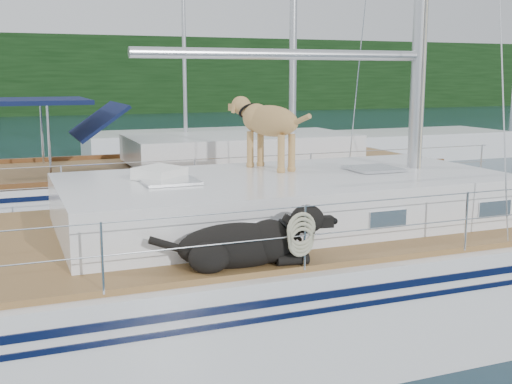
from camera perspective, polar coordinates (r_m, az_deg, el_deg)
name	(u,v)px	position (r m, az deg, el deg)	size (l,w,h in m)	color
ground	(223,330)	(7.77, -2.95, -12.19)	(120.00, 120.00, 0.00)	black
tree_line	(30,75)	(51.85, -19.44, 9.77)	(90.00, 3.00, 6.00)	black
shore_bank	(31,107)	(53.11, -19.34, 7.18)	(92.00, 1.00, 1.20)	#595147
main_sailboat	(230,275)	(7.56, -2.32, -7.35)	(12.00, 3.80, 14.01)	white
neighbor_sailboat	(193,188)	(13.58, -5.61, 0.32)	(11.00, 3.50, 13.30)	white
bg_boat_center	(186,145)	(23.79, -6.24, 4.17)	(7.20, 3.00, 11.65)	white
bg_boat_east	(417,144)	(24.55, 14.09, 4.13)	(6.40, 3.00, 11.65)	white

